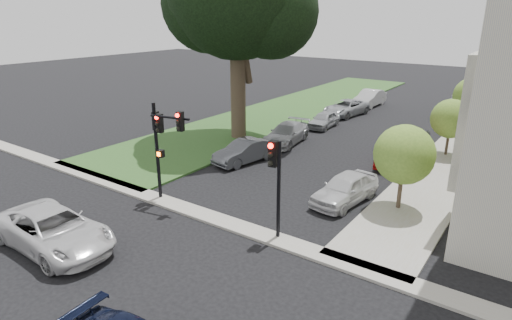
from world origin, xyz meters
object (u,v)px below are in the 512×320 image
Objects in this scene: car_parked_4 at (454,106)px; car_parked_7 at (324,120)px; car_parked_6 at (286,134)px; car_parked_8 at (346,108)px; car_parked_0 at (345,188)px; car_parked_9 at (370,98)px; traffic_signal_main at (162,135)px; car_cross_near at (53,230)px; small_tree_a at (404,155)px; car_parked_5 at (245,151)px; traffic_signal_secondary at (276,172)px; small_tree_c at (473,96)px; car_parked_2 at (408,139)px; car_parked_1 at (393,153)px; small_tree_b at (451,119)px.

car_parked_4 is 13.91m from car_parked_7.
car_parked_6 reaches higher than car_parked_8.
car_parked_0 is 23.60m from car_parked_9.
car_parked_4 is at bearing 75.85° from traffic_signal_main.
car_parked_9 reaches higher than car_cross_near.
car_parked_5 is at bearing 172.64° from small_tree_a.
car_parked_0 is at bearing 33.84° from traffic_signal_main.
traffic_signal_secondary reaches higher than car_parked_6.
car_parked_5 is at bearing 173.02° from car_parked_0.
car_parked_8 is at bearing 83.79° from car_parked_6.
small_tree_a is 19.58m from car_parked_8.
small_tree_c is at bearing 90.00° from small_tree_a.
car_parked_4 is at bearing 50.30° from car_parked_8.
traffic_signal_secondary reaches higher than car_parked_2.
car_cross_near reaches higher than car_parked_8.
car_parked_4 is at bearing 84.77° from car_parked_2.
small_tree_c is 0.88× the size of car_parked_2.
car_parked_2 is at bearing -16.61° from car_parked_7.
car_cross_near is at bearing -79.24° from car_parked_5.
car_parked_2 is 0.99× the size of car_parked_9.
traffic_signal_main is 17.12m from car_parked_2.
car_parked_2 is (7.40, 20.97, -0.11)m from car_cross_near.
car_parked_5 is (-7.55, -4.91, -0.02)m from car_parked_1.
car_parked_8 is (-7.51, 6.86, 0.03)m from car_parked_2.
car_parked_0 is 7.71m from car_parked_5.
traffic_signal_main is 12.02m from car_parked_6.
car_parked_7 is at bearing 128.07° from car_parked_0.
car_parked_6 is (-0.01, 4.95, 0.01)m from car_parked_5.
traffic_signal_secondary is (-3.29, -15.20, 0.43)m from small_tree_b.
traffic_signal_main is 6.34m from traffic_signal_secondary.
small_tree_a is at bearing -90.00° from small_tree_b.
small_tree_b is 0.84× the size of car_parked_4.
car_parked_8 is at bearing -179.35° from small_tree_c.
car_parked_8 is (-0.40, 22.20, -2.64)m from traffic_signal_main.
small_tree_a is at bearing -64.43° from car_parked_9.
small_tree_c reaches higher than car_parked_0.
car_parked_5 reaches higher than car_parked_7.
car_parked_0 is at bearing -103.10° from small_tree_b.
car_parked_0 is 0.89× the size of car_parked_2.
car_cross_near is at bearing -139.84° from traffic_signal_secondary.
small_tree_a is 0.98× the size of traffic_signal_secondary.
car_parked_0 is at bearing -57.43° from car_parked_8.
car_cross_near is at bearing -97.16° from car_parked_6.
car_parked_1 reaches higher than car_parked_8.
small_tree_a reaches higher than car_parked_9.
car_parked_5 reaches higher than car_parked_4.
car_parked_2 is at bearing 175.89° from small_tree_b.
small_tree_b is 14.16m from car_parked_4.
car_parked_5 is at bearing -96.96° from car_parked_6.
car_parked_8 is at bearing 144.92° from small_tree_b.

